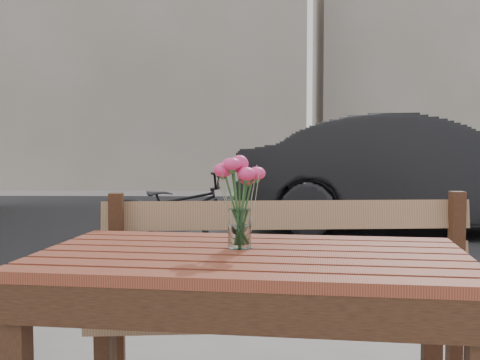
# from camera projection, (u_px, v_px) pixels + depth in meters

# --- Properties ---
(street) EXTENTS (30.00, 8.12, 0.12)m
(street) POSITION_uv_depth(u_px,v_px,m) (272.00, 241.00, 6.76)
(street) COLOR black
(street) RESTS_ON ground
(backdrop_buildings) EXTENTS (15.50, 4.00, 8.00)m
(backdrop_buildings) POSITION_uv_depth(u_px,v_px,m) (270.00, 49.00, 15.85)
(backdrop_buildings) COLOR gray
(backdrop_buildings) RESTS_ON ground
(main_table) EXTENTS (1.37, 0.90, 0.80)m
(main_table) POSITION_uv_depth(u_px,v_px,m) (251.00, 295.00, 1.84)
(main_table) COLOR brown
(main_table) RESTS_ON ground
(main_bench) EXTENTS (1.57, 0.59, 0.95)m
(main_bench) POSITION_uv_depth(u_px,v_px,m) (292.00, 283.00, 2.39)
(main_bench) COLOR #8E6549
(main_bench) RESTS_ON ground
(main_vase) EXTENTS (0.16, 0.16, 0.29)m
(main_vase) POSITION_uv_depth(u_px,v_px,m) (240.00, 191.00, 1.89)
(main_vase) COLOR white
(main_vase) RESTS_ON main_table
(parked_car) EXTENTS (4.67, 2.29, 1.47)m
(parked_car) POSITION_uv_depth(u_px,v_px,m) (421.00, 174.00, 7.53)
(parked_car) COLOR black
(parked_car) RESTS_ON ground
(bicycle) EXTENTS (1.66, 0.74, 0.84)m
(bicycle) POSITION_uv_depth(u_px,v_px,m) (178.00, 210.00, 6.40)
(bicycle) COLOR black
(bicycle) RESTS_ON ground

